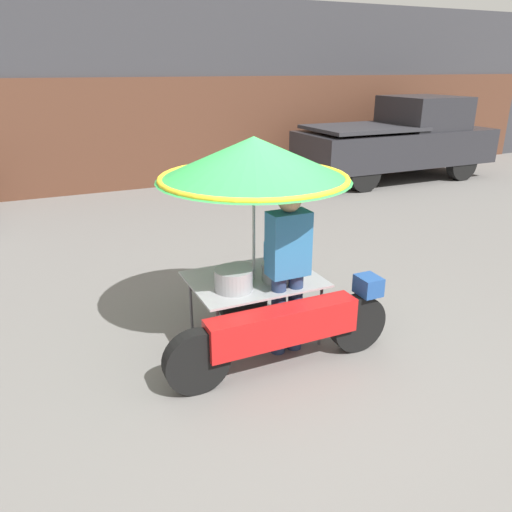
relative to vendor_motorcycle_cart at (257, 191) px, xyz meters
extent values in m
plane|color=slate|center=(0.01, -0.45, -1.55)|extent=(36.00, 36.00, 0.00)
cube|color=#38383D|center=(0.01, 8.27, 0.48)|extent=(28.00, 2.00, 4.07)
cube|color=#563323|center=(0.01, 7.24, -0.35)|extent=(23.80, 0.06, 2.40)
cylinder|color=black|center=(0.81, -0.55, -1.27)|extent=(0.57, 0.14, 0.57)
cylinder|color=black|center=(-0.82, -0.55, -1.27)|extent=(0.57, 0.14, 0.57)
cube|color=red|center=(-0.01, -0.55, -1.11)|extent=(1.44, 0.24, 0.32)
cube|color=#234C93|center=(0.90, -0.55, -0.89)|extent=(0.20, 0.24, 0.18)
cylinder|color=black|center=(-0.01, 0.36, -1.30)|extent=(0.52, 0.14, 0.52)
cylinder|color=#515156|center=(0.53, -0.33, -1.23)|extent=(0.03, 0.03, 0.64)
cylinder|color=#515156|center=(0.53, 0.48, -1.23)|extent=(0.03, 0.03, 0.64)
cylinder|color=#515156|center=(-0.54, -0.33, -1.23)|extent=(0.03, 0.03, 0.64)
cylinder|color=#515156|center=(-0.54, 0.48, -1.23)|extent=(0.03, 0.03, 0.64)
cube|color=#9E9EA3|center=(-0.01, 0.07, -0.90)|extent=(1.26, 0.95, 0.02)
cylinder|color=#B2B2B7|center=(-0.01, 0.07, -0.40)|extent=(0.03, 0.03, 0.98)
cone|color=green|center=(-0.01, 0.07, 0.28)|extent=(1.79, 1.79, 0.39)
torus|color=yellow|center=(-0.01, 0.07, 0.11)|extent=(1.75, 1.75, 0.05)
cylinder|color=#939399|center=(-0.29, -0.10, -0.79)|extent=(0.36, 0.36, 0.20)
cylinder|color=#939399|center=(0.22, -0.07, -0.81)|extent=(0.36, 0.36, 0.17)
cylinder|color=#939399|center=(-0.07, 0.26, -0.86)|extent=(0.27, 0.27, 0.07)
cylinder|color=#1E6BB2|center=(0.34, 0.33, -0.78)|extent=(0.21, 0.21, 0.24)
cylinder|color=navy|center=(0.09, -0.28, -1.15)|extent=(0.14, 0.14, 0.80)
cylinder|color=navy|center=(0.27, -0.28, -1.15)|extent=(0.14, 0.14, 0.80)
cube|color=teal|center=(0.18, -0.28, -0.45)|extent=(0.38, 0.22, 0.60)
sphere|color=tan|center=(0.18, -0.28, -0.04)|extent=(0.22, 0.22, 0.22)
cylinder|color=black|center=(7.74, 4.89, -1.17)|extent=(0.78, 0.24, 0.78)
cylinder|color=black|center=(7.74, 6.47, -1.17)|extent=(0.78, 0.24, 0.78)
cylinder|color=black|center=(4.85, 4.89, -1.17)|extent=(0.78, 0.24, 0.78)
cylinder|color=black|center=(4.85, 6.47, -1.17)|extent=(0.78, 0.24, 0.78)
cube|color=#28282D|center=(6.29, 5.68, -0.77)|extent=(4.82, 1.85, 0.80)
cube|color=#28282D|center=(7.07, 5.68, 0.01)|extent=(1.64, 1.70, 0.76)
cube|color=#2D2D33|center=(5.33, 5.68, -0.27)|extent=(2.51, 1.78, 0.08)
camera|label=1|loc=(-1.87, -4.04, 1.06)|focal=35.00mm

